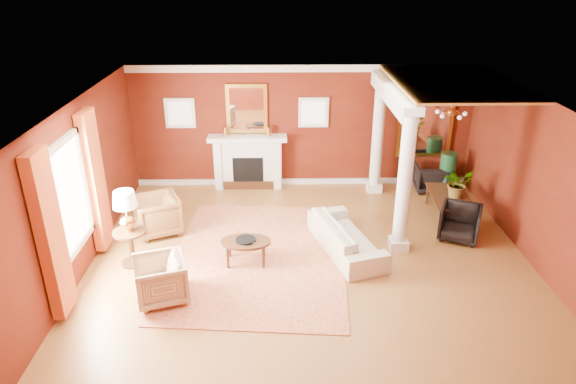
{
  "coord_description": "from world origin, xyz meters",
  "views": [
    {
      "loc": [
        -0.56,
        -8.16,
        5.03
      ],
      "look_at": [
        -0.4,
        0.42,
        1.15
      ],
      "focal_mm": 32.0,
      "sensor_mm": 36.0,
      "label": 1
    }
  ],
  "objects_px": {
    "side_table": "(127,216)",
    "dining_table": "(451,200)",
    "sofa": "(347,232)",
    "armchair_leopard": "(157,213)",
    "armchair_stripe": "(160,278)",
    "coffee_table": "(246,243)"
  },
  "relations": [
    {
      "from": "coffee_table",
      "to": "side_table",
      "type": "distance_m",
      "value": 2.13
    },
    {
      "from": "side_table",
      "to": "dining_table",
      "type": "xyz_separation_m",
      "value": [
        6.29,
        1.73,
        -0.56
      ]
    },
    {
      "from": "armchair_stripe",
      "to": "dining_table",
      "type": "xyz_separation_m",
      "value": [
        5.55,
        2.8,
        -0.01
      ]
    },
    {
      "from": "armchair_stripe",
      "to": "coffee_table",
      "type": "xyz_separation_m",
      "value": [
        1.31,
        1.07,
        0.01
      ]
    },
    {
      "from": "coffee_table",
      "to": "side_table",
      "type": "xyz_separation_m",
      "value": [
        -2.05,
        0.01,
        0.55
      ]
    },
    {
      "from": "armchair_leopard",
      "to": "side_table",
      "type": "height_order",
      "value": "side_table"
    },
    {
      "from": "armchair_leopard",
      "to": "side_table",
      "type": "relative_size",
      "value": 0.6
    },
    {
      "from": "armchair_stripe",
      "to": "side_table",
      "type": "relative_size",
      "value": 0.56
    },
    {
      "from": "armchair_leopard",
      "to": "side_table",
      "type": "xyz_separation_m",
      "value": [
        -0.22,
        -1.16,
        0.53
      ]
    },
    {
      "from": "armchair_leopard",
      "to": "coffee_table",
      "type": "bearing_deg",
      "value": 33.94
    },
    {
      "from": "sofa",
      "to": "armchair_leopard",
      "type": "bearing_deg",
      "value": 61.34
    },
    {
      "from": "armchair_leopard",
      "to": "side_table",
      "type": "bearing_deg",
      "value": -34.05
    },
    {
      "from": "coffee_table",
      "to": "armchair_stripe",
      "type": "bearing_deg",
      "value": -140.87
    },
    {
      "from": "side_table",
      "to": "dining_table",
      "type": "bearing_deg",
      "value": 15.36
    },
    {
      "from": "side_table",
      "to": "dining_table",
      "type": "relative_size",
      "value": 1.01
    },
    {
      "from": "sofa",
      "to": "armchair_leopard",
      "type": "relative_size",
      "value": 2.4
    },
    {
      "from": "sofa",
      "to": "dining_table",
      "type": "height_order",
      "value": "sofa"
    },
    {
      "from": "sofa",
      "to": "coffee_table",
      "type": "distance_m",
      "value": 1.9
    },
    {
      "from": "armchair_leopard",
      "to": "side_table",
      "type": "distance_m",
      "value": 1.3
    },
    {
      "from": "armchair_leopard",
      "to": "coffee_table",
      "type": "height_order",
      "value": "armchair_leopard"
    },
    {
      "from": "armchair_leopard",
      "to": "armchair_stripe",
      "type": "xyz_separation_m",
      "value": [
        0.53,
        -2.24,
        -0.03
      ]
    },
    {
      "from": "armchair_stripe",
      "to": "armchair_leopard",
      "type": "bearing_deg",
      "value": 175.21
    }
  ]
}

